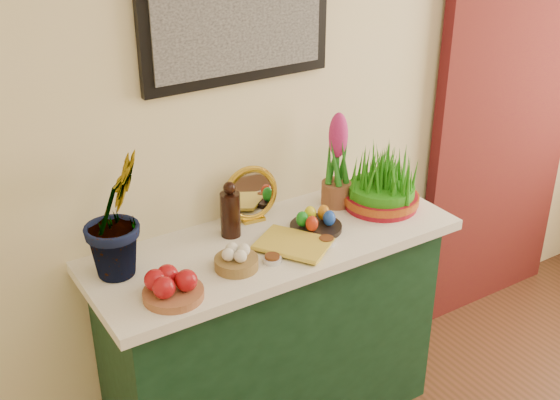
# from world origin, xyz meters

# --- Properties ---
(sideboard) EXTENTS (1.30, 0.45, 0.85)m
(sideboard) POSITION_xyz_m (-0.19, 2.00, 0.42)
(sideboard) COLOR #153B23
(sideboard) RESTS_ON ground
(tablecloth) EXTENTS (1.40, 0.55, 0.04)m
(tablecloth) POSITION_xyz_m (-0.19, 2.00, 0.87)
(tablecloth) COLOR white
(tablecloth) RESTS_ON sideboard
(hyacinth_green) EXTENTS (0.37, 0.36, 0.56)m
(hyacinth_green) POSITION_xyz_m (-0.75, 2.09, 1.17)
(hyacinth_green) COLOR #23791E
(hyacinth_green) RESTS_ON tablecloth
(apple_bowl) EXTENTS (0.26, 0.26, 0.10)m
(apple_bowl) POSITION_xyz_m (-0.67, 1.85, 0.93)
(apple_bowl) COLOR #975734
(apple_bowl) RESTS_ON tablecloth
(garlic_basket) EXTENTS (0.19, 0.19, 0.09)m
(garlic_basket) POSITION_xyz_m (-0.41, 1.90, 0.93)
(garlic_basket) COLOR olive
(garlic_basket) RESTS_ON tablecloth
(vinegar_cruet) EXTENTS (0.07, 0.07, 0.22)m
(vinegar_cruet) POSITION_xyz_m (-0.31, 2.11, 0.99)
(vinegar_cruet) COLOR black
(vinegar_cruet) RESTS_ON tablecloth
(mirror) EXTENTS (0.23, 0.08, 0.22)m
(mirror) POSITION_xyz_m (-0.18, 2.18, 1.00)
(mirror) COLOR gold
(mirror) RESTS_ON tablecloth
(book) EXTENTS (0.28, 0.30, 0.03)m
(book) POSITION_xyz_m (-0.25, 1.86, 0.91)
(book) COLOR gold
(book) RESTS_ON tablecloth
(spice_dish_left) EXTENTS (0.07, 0.07, 0.03)m
(spice_dish_left) POSITION_xyz_m (-0.28, 1.86, 0.90)
(spice_dish_left) COLOR silver
(spice_dish_left) RESTS_ON tablecloth
(spice_dish_right) EXTENTS (0.07, 0.07, 0.03)m
(spice_dish_right) POSITION_xyz_m (-0.05, 1.86, 0.90)
(spice_dish_right) COLOR silver
(spice_dish_right) RESTS_ON tablecloth
(egg_plate) EXTENTS (0.24, 0.24, 0.08)m
(egg_plate) POSITION_xyz_m (-0.02, 1.98, 0.92)
(egg_plate) COLOR black
(egg_plate) RESTS_ON tablecloth
(hyacinth_pink) EXTENTS (0.12, 0.12, 0.39)m
(hyacinth_pink) POSITION_xyz_m (0.17, 2.11, 1.07)
(hyacinth_pink) COLOR brown
(hyacinth_pink) RESTS_ON tablecloth
(wheatgrass_sabzeh) EXTENTS (0.31, 0.31, 0.25)m
(wheatgrass_sabzeh) POSITION_xyz_m (0.31, 2.00, 1.00)
(wheatgrass_sabzeh) COLOR maroon
(wheatgrass_sabzeh) RESTS_ON tablecloth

